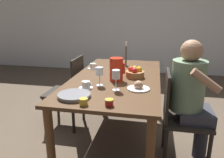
{
  "coord_description": "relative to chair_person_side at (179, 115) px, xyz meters",
  "views": [
    {
      "loc": [
        0.39,
        -2.2,
        1.4
      ],
      "look_at": [
        0.0,
        -0.26,
        0.8
      ],
      "focal_mm": 35.0,
      "sensor_mm": 36.0,
      "label": 1
    }
  ],
  "objects": [
    {
      "name": "jam_jar_red",
      "position": [
        -0.56,
        -0.51,
        0.3
      ],
      "size": [
        0.06,
        0.06,
        0.05
      ],
      "color": "#A81E1E",
      "rests_on": "dining_table"
    },
    {
      "name": "fruit_bowl",
      "position": [
        -0.45,
        0.26,
        0.32
      ],
      "size": [
        0.19,
        0.19,
        0.12
      ],
      "color": "#9E6B3D",
      "rests_on": "dining_table"
    },
    {
      "name": "candlestick_tall",
      "position": [
        -0.61,
        0.74,
        0.39
      ],
      "size": [
        0.06,
        0.06,
        0.31
      ],
      "color": "#4C4238",
      "rests_on": "dining_table"
    },
    {
      "name": "chair_person_side",
      "position": [
        0.0,
        0.0,
        0.0
      ],
      "size": [
        0.42,
        0.42,
        0.89
      ],
      "rotation": [
        0.0,
        0.0,
        -1.57
      ],
      "color": "black",
      "rests_on": "ground_plane"
    },
    {
      "name": "jam_jar_amber",
      "position": [
        -0.75,
        -0.53,
        0.3
      ],
      "size": [
        0.06,
        0.06,
        0.05
      ],
      "color": "gold",
      "rests_on": "dining_table"
    },
    {
      "name": "ground_plane",
      "position": [
        -0.64,
        0.26,
        -0.48
      ],
      "size": [
        20.0,
        20.0,
        0.0
      ],
      "primitive_type": "plane",
      "color": "brown"
    },
    {
      "name": "dining_table",
      "position": [
        -0.64,
        0.26,
        0.17
      ],
      "size": [
        0.91,
        1.74,
        0.75
      ],
      "color": "#472D19",
      "rests_on": "ground_plane"
    },
    {
      "name": "bread_plate",
      "position": [
        -0.38,
        -0.11,
        0.29
      ],
      "size": [
        0.2,
        0.2,
        0.08
      ],
      "color": "white",
      "rests_on": "dining_table"
    },
    {
      "name": "wall_back",
      "position": [
        -0.64,
        3.36,
        0.82
      ],
      "size": [
        10.0,
        0.06,
        2.6
      ],
      "color": "white",
      "rests_on": "ground_plane"
    },
    {
      "name": "chair_opposite",
      "position": [
        -1.28,
        0.46,
        0.0
      ],
      "size": [
        0.42,
        0.42,
        0.89
      ],
      "rotation": [
        0.0,
        0.0,
        1.57
      ],
      "color": "black",
      "rests_on": "ground_plane"
    },
    {
      "name": "person_seated",
      "position": [
        0.09,
        0.01,
        0.22
      ],
      "size": [
        0.39,
        0.41,
        1.18
      ],
      "rotation": [
        0.0,
        0.0,
        -1.57
      ],
      "color": "#33333D",
      "rests_on": "ground_plane"
    },
    {
      "name": "wine_glass_water",
      "position": [
        -0.57,
        -0.17,
        0.4
      ],
      "size": [
        0.07,
        0.07,
        0.18
      ],
      "color": "white",
      "rests_on": "dining_table"
    },
    {
      "name": "serving_tray",
      "position": [
        -0.87,
        -0.4,
        0.28
      ],
      "size": [
        0.27,
        0.27,
        0.03
      ],
      "color": "gray",
      "rests_on": "dining_table"
    },
    {
      "name": "red_pitcher",
      "position": [
        -0.62,
        0.11,
        0.39
      ],
      "size": [
        0.16,
        0.13,
        0.23
      ],
      "color": "red",
      "rests_on": "dining_table"
    },
    {
      "name": "teacup_near_person",
      "position": [
        -0.85,
        -0.17,
        0.3
      ],
      "size": [
        0.13,
        0.13,
        0.07
      ],
      "color": "white",
      "rests_on": "dining_table"
    },
    {
      "name": "wine_glass_juice",
      "position": [
        -0.75,
        -0.07,
        0.4
      ],
      "size": [
        0.07,
        0.07,
        0.18
      ],
      "color": "white",
      "rests_on": "dining_table"
    },
    {
      "name": "teacup_across",
      "position": [
        -0.99,
        0.53,
        0.3
      ],
      "size": [
        0.13,
        0.13,
        0.07
      ],
      "color": "white",
      "rests_on": "dining_table"
    }
  ]
}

